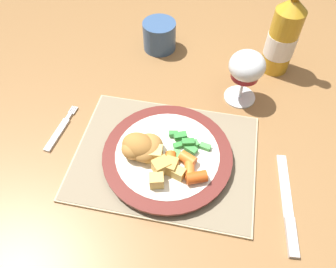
{
  "coord_description": "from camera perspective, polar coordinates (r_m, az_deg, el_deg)",
  "views": [
    {
      "loc": [
        0.09,
        -0.55,
        1.3
      ],
      "look_at": [
        0.02,
        -0.16,
        0.78
      ],
      "focal_mm": 35.0,
      "sensor_mm": 36.0,
      "label": 1
    }
  ],
  "objects": [
    {
      "name": "dining_table",
      "position": [
        0.84,
        1.1,
        4.23
      ],
      "size": [
        1.59,
        1.05,
        0.74
      ],
      "color": "olive",
      "rests_on": "ground"
    },
    {
      "name": "wine_glass",
      "position": [
        0.73,
        13.51,
        11.05
      ],
      "size": [
        0.08,
        0.08,
        0.13
      ],
      "color": "silver",
      "rests_on": "dining_table"
    },
    {
      "name": "drinking_cup",
      "position": [
        0.89,
        -1.51,
        16.87
      ],
      "size": [
        0.09,
        0.09,
        0.07
      ],
      "color": "#385684",
      "rests_on": "dining_table"
    },
    {
      "name": "fork",
      "position": [
        0.74,
        -18.38,
        0.48
      ],
      "size": [
        0.03,
        0.13,
        0.01
      ],
      "color": "silver",
      "rests_on": "dining_table"
    },
    {
      "name": "placemat",
      "position": [
        0.66,
        -0.51,
        -3.94
      ],
      "size": [
        0.36,
        0.28,
        0.01
      ],
      "color": "tan",
      "rests_on": "dining_table"
    },
    {
      "name": "glazed_carrots",
      "position": [
        0.61,
        3.32,
        -5.71
      ],
      "size": [
        0.09,
        0.07,
        0.02
      ],
      "color": "orange",
      "rests_on": "dinner_plate"
    },
    {
      "name": "roast_potatoes",
      "position": [
        0.61,
        -1.02,
        -5.53
      ],
      "size": [
        0.08,
        0.08,
        0.03
      ],
      "color": "#DBB256",
      "rests_on": "dinner_plate"
    },
    {
      "name": "bottle",
      "position": [
        0.83,
        19.45,
        15.89
      ],
      "size": [
        0.07,
        0.07,
        0.27
      ],
      "color": "gold",
      "rests_on": "dining_table"
    },
    {
      "name": "breaded_croquettes",
      "position": [
        0.63,
        -4.59,
        -2.31
      ],
      "size": [
        0.1,
        0.08,
        0.05
      ],
      "color": "#B77F3D",
      "rests_on": "dinner_plate"
    },
    {
      "name": "table_knife",
      "position": [
        0.64,
        20.2,
        -12.47
      ],
      "size": [
        0.04,
        0.21,
        0.01
      ],
      "color": "silver",
      "rests_on": "dining_table"
    },
    {
      "name": "dinner_plate",
      "position": [
        0.65,
        -0.11,
        -3.8
      ],
      "size": [
        0.26,
        0.26,
        0.02
      ],
      "color": "white",
      "rests_on": "placemat"
    },
    {
      "name": "ground_plane",
      "position": [
        1.41,
        0.67,
        -14.14
      ],
      "size": [
        6.0,
        6.0,
        0.0
      ],
      "primitive_type": "plane",
      "color": "brown"
    },
    {
      "name": "green_beans_pile",
      "position": [
        0.64,
        3.13,
        -1.87
      ],
      "size": [
        0.09,
        0.07,
        0.02
      ],
      "color": "#4CA84C",
      "rests_on": "dinner_plate"
    }
  ]
}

